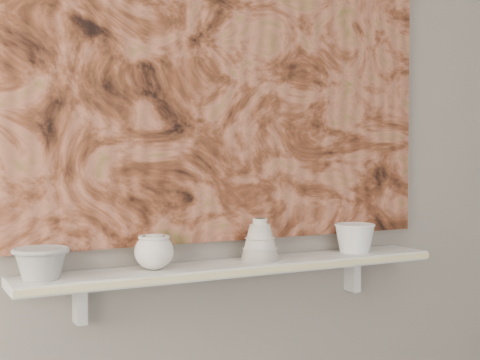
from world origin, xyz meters
TOP-DOWN VIEW (x-y plane):
  - wall_back at (0.00, 1.60)m, footprint 3.60×0.00m
  - shelf at (0.00, 1.51)m, footprint 1.40×0.18m
  - shelf_stripe at (0.00, 1.41)m, footprint 1.40×0.01m
  - bracket_left at (-0.49, 1.57)m, footprint 0.03×0.06m
  - bracket_right at (0.49, 1.57)m, footprint 0.03×0.06m
  - painting at (0.00, 1.59)m, footprint 1.50×0.02m
  - house_motif at (0.45, 1.57)m, footprint 0.09×0.00m
  - bowl_grey at (-0.61, 1.51)m, footprint 0.18×0.18m
  - cup_cream at (-0.29, 1.51)m, footprint 0.14×0.14m
  - bell_vessel at (0.07, 1.51)m, footprint 0.14×0.14m
  - bowl_white at (0.45, 1.51)m, footprint 0.18×0.18m

SIDE VIEW (x-z plane):
  - bracket_left at x=-0.49m, z-range 0.78..0.90m
  - bracket_right at x=0.49m, z-range 0.78..0.90m
  - shelf at x=0.00m, z-range 0.90..0.93m
  - shelf_stripe at x=0.00m, z-range 0.91..0.92m
  - bowl_grey at x=-0.61m, z-range 0.93..1.02m
  - bowl_white at x=0.45m, z-range 0.93..1.03m
  - cup_cream at x=-0.29m, z-range 0.93..1.04m
  - bell_vessel at x=0.07m, z-range 0.93..1.07m
  - house_motif at x=0.45m, z-range 1.19..1.27m
  - wall_back at x=0.00m, z-range -0.45..3.15m
  - painting at x=0.00m, z-range 0.99..2.09m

